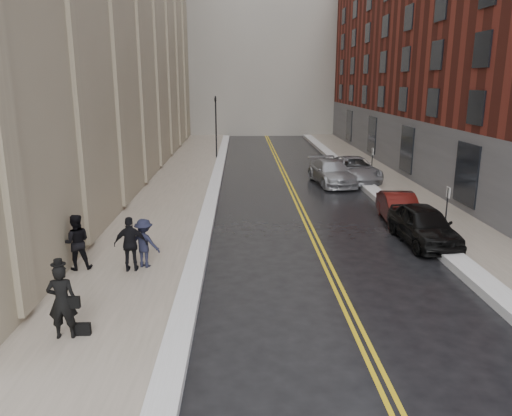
{
  "coord_description": "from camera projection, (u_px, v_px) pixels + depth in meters",
  "views": [
    {
      "loc": [
        -0.59,
        -11.65,
        6.45
      ],
      "look_at": [
        0.0,
        7.23,
        1.6
      ],
      "focal_mm": 35.0,
      "sensor_mm": 36.0,
      "label": 1
    }
  ],
  "objects": [
    {
      "name": "pedestrian_a",
      "position": [
        76.0,
        242.0,
        16.93
      ],
      "size": [
        1.1,
        0.95,
        1.93
      ],
      "primitive_type": "imported",
      "rotation": [
        0.0,
        0.0,
        3.41
      ],
      "color": "black",
      "rests_on": "sidewalk_left"
    },
    {
      "name": "car_silver_far",
      "position": [
        353.0,
        169.0,
        32.62
      ],
      "size": [
        3.02,
        5.86,
        1.58
      ],
      "primitive_type": "imported",
      "rotation": [
        0.0,
        0.0,
        0.07
      ],
      "color": "#93959A",
      "rests_on": "ground"
    },
    {
      "name": "snow_ridge_left",
      "position": [
        213.0,
        195.0,
        28.29
      ],
      "size": [
        0.7,
        60.8,
        0.26
      ],
      "primitive_type": "cube",
      "color": "white",
      "rests_on": "ground"
    },
    {
      "name": "building_right",
      "position": [
        509.0,
        41.0,
        33.46
      ],
      "size": [
        14.0,
        50.0,
        18.0
      ],
      "primitive_type": "cube",
      "color": "maroon",
      "rests_on": "ground"
    },
    {
      "name": "lane_stripe_a",
      "position": [
        293.0,
        197.0,
        28.46
      ],
      "size": [
        0.12,
        64.0,
        0.01
      ],
      "primitive_type": "cube",
      "color": "gold",
      "rests_on": "ground"
    },
    {
      "name": "sidewalk_right",
      "position": [
        408.0,
        195.0,
        28.65
      ],
      "size": [
        3.0,
        64.0,
        0.15
      ],
      "primitive_type": "cube",
      "color": "gray",
      "rests_on": "ground"
    },
    {
      "name": "snow_ridge_right",
      "position": [
        376.0,
        193.0,
        28.57
      ],
      "size": [
        0.85,
        60.8,
        0.3
      ],
      "primitive_type": "cube",
      "color": "white",
      "rests_on": "ground"
    },
    {
      "name": "traffic_signal",
      "position": [
        216.0,
        122.0,
        41.1
      ],
      "size": [
        0.18,
        0.15,
        5.2
      ],
      "color": "black",
      "rests_on": "ground"
    },
    {
      "name": "parking_sign_near",
      "position": [
        447.0,
        208.0,
        20.55
      ],
      "size": [
        0.06,
        0.35,
        2.23
      ],
      "color": "black",
      "rests_on": "ground"
    },
    {
      "name": "car_black",
      "position": [
        424.0,
        225.0,
        20.15
      ],
      "size": [
        2.0,
        4.63,
        1.56
      ],
      "primitive_type": "imported",
      "rotation": [
        0.0,
        0.0,
        0.04
      ],
      "color": "black",
      "rests_on": "ground"
    },
    {
      "name": "pedestrian_main",
      "position": [
        62.0,
        301.0,
        12.37
      ],
      "size": [
        0.75,
        0.53,
        1.96
      ],
      "primitive_type": "imported",
      "rotation": [
        0.0,
        0.0,
        3.23
      ],
      "color": "black",
      "rests_on": "sidewalk_left"
    },
    {
      "name": "car_silver_near",
      "position": [
        332.0,
        172.0,
        31.71
      ],
      "size": [
        2.78,
        5.48,
        1.53
      ],
      "primitive_type": "imported",
      "rotation": [
        0.0,
        0.0,
        0.13
      ],
      "color": "#989A9F",
      "rests_on": "ground"
    },
    {
      "name": "pedestrian_b",
      "position": [
        144.0,
        243.0,
        17.17
      ],
      "size": [
        1.26,
        0.97,
        1.72
      ],
      "primitive_type": "imported",
      "rotation": [
        0.0,
        0.0,
        2.8
      ],
      "color": "black",
      "rests_on": "sidewalk_left"
    },
    {
      "name": "car_maroon",
      "position": [
        399.0,
        208.0,
        23.24
      ],
      "size": [
        1.71,
        4.17,
        1.35
      ],
      "primitive_type": "imported",
      "rotation": [
        0.0,
        0.0,
        -0.07
      ],
      "color": "#420E0B",
      "rests_on": "ground"
    },
    {
      "name": "parking_sign_far",
      "position": [
        372.0,
        162.0,
        32.17
      ],
      "size": [
        0.06,
        0.35,
        2.23
      ],
      "color": "black",
      "rests_on": "ground"
    },
    {
      "name": "lane_stripe_b",
      "position": [
        297.0,
        197.0,
        28.47
      ],
      "size": [
        0.12,
        64.0,
        0.01
      ],
      "primitive_type": "cube",
      "color": "gold",
      "rests_on": "ground"
    },
    {
      "name": "sidewalk_left",
      "position": [
        172.0,
        196.0,
        28.24
      ],
      "size": [
        4.0,
        64.0,
        0.15
      ],
      "primitive_type": "cube",
      "color": "gray",
      "rests_on": "ground"
    },
    {
      "name": "pedestrian_c",
      "position": [
        131.0,
        244.0,
        16.79
      ],
      "size": [
        1.14,
        0.55,
        1.89
      ],
      "primitive_type": "imported",
      "rotation": [
        0.0,
        0.0,
        3.22
      ],
      "color": "black",
      "rests_on": "sidewalk_left"
    },
    {
      "name": "ground",
      "position": [
        265.0,
        337.0,
        12.9
      ],
      "size": [
        160.0,
        160.0,
        0.0
      ],
      "primitive_type": "plane",
      "color": "black",
      "rests_on": "ground"
    }
  ]
}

